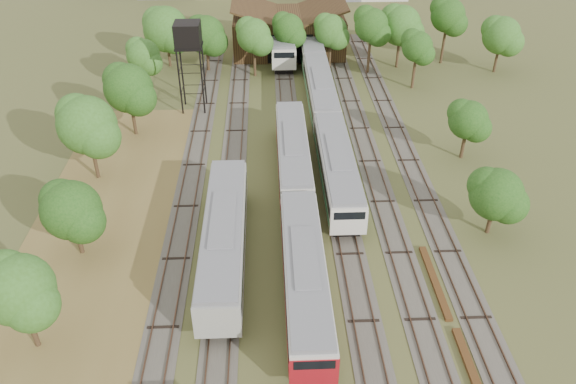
{
  "coord_description": "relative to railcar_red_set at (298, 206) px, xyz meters",
  "views": [
    {
      "loc": [
        -4.44,
        -24.16,
        29.54
      ],
      "look_at": [
        -2.79,
        16.0,
        2.5
      ],
      "focal_mm": 35.0,
      "sensor_mm": 36.0,
      "label": 1
    }
  ],
  "objects": [
    {
      "name": "rail_pile_near",
      "position": [
        10.0,
        -7.75,
        -1.83
      ],
      "size": [
        0.53,
        7.98,
        0.27
      ],
      "primitive_type": "cube",
      "color": "#563518",
      "rests_on": "ground"
    },
    {
      "name": "water_tower",
      "position": [
        -11.15,
        23.62,
        6.87
      ],
      "size": [
        3.03,
        3.03,
        10.48
      ],
      "color": "black",
      "rests_on": "ground"
    },
    {
      "name": "maintenance_shed",
      "position": [
        1.0,
        43.33,
        0.95
      ],
      "size": [
        16.45,
        11.55,
        7.58
      ],
      "color": "#332012",
      "rests_on": "ground"
    },
    {
      "name": "rail_pile_far",
      "position": [
        10.2,
        -16.95,
        -1.82
      ],
      "size": [
        0.55,
        8.77,
        0.28
      ],
      "primitive_type": "cube",
      "color": "#563518",
      "rests_on": "ground"
    },
    {
      "name": "railcar_rear",
      "position": [
        0.0,
        41.29,
        0.2
      ],
      "size": [
        3.3,
        16.08,
        4.09
      ],
      "color": "black",
      "rests_on": "ground"
    },
    {
      "name": "old_grey_coach",
      "position": [
        -6.0,
        -4.34,
        0.2
      ],
      "size": [
        3.2,
        18.0,
        3.96
      ],
      "color": "black",
      "rests_on": "ground"
    },
    {
      "name": "railcar_green_set",
      "position": [
        4.0,
        23.29,
        0.05
      ],
      "size": [
        3.08,
        52.08,
        3.81
      ],
      "color": "black",
      "rests_on": "ground"
    },
    {
      "name": "tree_band_far",
      "position": [
        4.09,
        36.03,
        3.59
      ],
      "size": [
        50.71,
        9.55,
        9.13
      ],
      "color": "#382616",
      "rests_on": "ground"
    },
    {
      "name": "tree_band_right",
      "position": [
        16.66,
        10.65,
        2.51
      ],
      "size": [
        5.66,
        34.63,
        7.46
      ],
      "color": "#382616",
      "rests_on": "ground"
    },
    {
      "name": "tracks",
      "position": [
        1.33,
        10.35,
        -1.92
      ],
      "size": [
        24.6,
        80.0,
        0.19
      ],
      "color": "#4C473D",
      "rests_on": "ground"
    },
    {
      "name": "railcar_red_set",
      "position": [
        0.0,
        0.0,
        0.0
      ],
      "size": [
        3.0,
        34.58,
        3.71
      ],
      "color": "black",
      "rests_on": "ground"
    },
    {
      "name": "dry_grass_patch",
      "position": [
        -16.0,
        -6.65,
        -1.94
      ],
      "size": [
        14.0,
        60.0,
        0.04
      ],
      "primitive_type": "cube",
      "color": "brown",
      "rests_on": "ground"
    },
    {
      "name": "ground",
      "position": [
        2.0,
        -14.65,
        -1.96
      ],
      "size": [
        240.0,
        240.0,
        0.0
      ],
      "primitive_type": "plane",
      "color": "#475123",
      "rests_on": "ground"
    },
    {
      "name": "tree_band_left",
      "position": [
        -17.9,
        4.36,
        3.33
      ],
      "size": [
        7.39,
        56.7,
        8.48
      ],
      "color": "#382616",
      "rests_on": "ground"
    }
  ]
}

